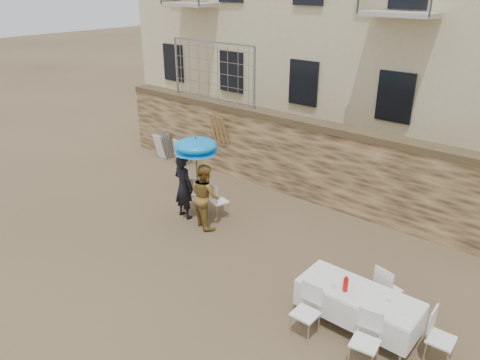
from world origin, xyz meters
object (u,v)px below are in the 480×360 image
Objects in this scene: couple_chair_left at (199,193)px; chair_stack_left at (168,144)px; table_chair_front_right at (365,342)px; chair_stack_right at (186,149)px; man_suit at (184,187)px; couple_chair_right at (219,200)px; table_chair_side at (441,338)px; umbrella at (196,148)px; table_chair_front_left at (305,313)px; banquet_table at (359,293)px; soda_bottle at (346,285)px; table_chair_back at (388,288)px; woman_dress at (205,196)px.

couple_chair_left is 4.31m from chair_stack_left.
table_chair_front_right reaches higher than chair_stack_right.
man_suit is 1.77× the size of couple_chair_right.
table_chair_side is at bearing -19.43° from chair_stack_left.
table_chair_front_left is at bearing -23.07° from umbrella.
banquet_table is at bearing 115.31° from table_chair_front_right.
soda_bottle reaches higher than table_chair_back.
table_chair_side reaches higher than banquet_table.
umbrella is at bearing 165.13° from soda_bottle.
table_chair_front_right is at bearing 114.20° from table_chair_back.
table_chair_back is 1.04× the size of chair_stack_left.
woman_dress is 1.78× the size of chair_stack_left.
banquet_table is 1.43m from table_chair_side.
couple_chair_left is 1.00× the size of table_chair_side.
table_chair_front_left is 2.17m from table_chair_side.
couple_chair_right is at bearing 159.03° from soda_bottle.
man_suit is 1.85× the size of chair_stack_right.
umbrella is 5.11m from chair_stack_left.
couple_chair_left is 6.34m from table_chair_front_right.
woman_dress reaches higher than table_chair_front_left.
man_suit is 0.96m from couple_chair_right.
umbrella is at bearing 78.53° from table_chair_side.
soda_bottle is 0.28× the size of chair_stack_right.
banquet_table is 8.08× the size of soda_bottle.
man_suit is 4.64m from chair_stack_left.
banquet_table is 9.86m from chair_stack_left.
umbrella is 6.65m from table_chair_side.
man_suit is 1.77× the size of table_chair_front_right.
umbrella is 1.59m from couple_chair_left.
soda_bottle is 1.11m from table_chair_back.
chair_stack_left is at bearing 146.82° from umbrella.
couple_chair_right is at bearing -137.11° from man_suit.
chair_stack_right is at bearing 140.03° from umbrella.
woman_dress is at bearing 152.60° from table_chair_front_right.
chair_stack_right is (0.90, 0.00, 0.00)m from chair_stack_left.
man_suit is at bearing 10.94° from table_chair_back.
table_chair_back is at bearing 57.37° from table_chair_side.
soda_bottle is (5.20, -1.18, 0.05)m from man_suit.
couple_chair_right reaches higher than chair_stack_right.
table_chair_back is 1.39m from table_chair_side.
table_chair_back reaches higher than chair_stack_left.
soda_bottle is (4.80, -1.28, -1.05)m from umbrella.
table_chair_front_left is at bearing -30.93° from chair_stack_right.
table_chair_back is (5.20, -0.33, -1.48)m from umbrella.
man_suit is 1.77× the size of couple_chair_left.
woman_dress is 0.79× the size of umbrella.
man_suit is at bearing -165.96° from umbrella.
man_suit is at bearing -44.83° from chair_stack_right.
table_chair_front_left is (4.10, -2.33, 0.00)m from couple_chair_right.
table_chair_front_right is (5.90, -2.33, 0.00)m from couple_chair_left.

